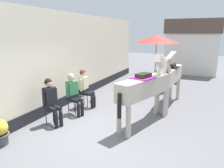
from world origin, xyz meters
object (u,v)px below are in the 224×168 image
at_px(cafe_parasol, 157,39).
at_px(satchel_bag, 93,99).
at_px(saddled_horse_far, 169,76).
at_px(seated_visitor_near, 51,99).
at_px(spare_stool_white, 137,87).
at_px(saddled_horse_near, 147,86).
at_px(flower_planter_near, 0,132).
at_px(seated_visitor_middle, 73,92).
at_px(seated_visitor_far, 85,86).

relative_size(cafe_parasol, satchel_bag, 9.21).
distance_m(cafe_parasol, satchel_bag, 4.33).
relative_size(saddled_horse_far, cafe_parasol, 1.16).
bearing_deg(saddled_horse_far, seated_visitor_near, -134.07).
xyz_separation_m(seated_visitor_near, spare_stool_white, (1.43, 3.88, -0.38)).
bearing_deg(satchel_bag, saddled_horse_near, -138.84).
distance_m(flower_planter_near, cafe_parasol, 7.69).
relative_size(seated_visitor_middle, saddled_horse_near, 0.48).
xyz_separation_m(saddled_horse_near, saddled_horse_far, (0.34, 1.76, 0.00)).
height_order(seated_visitor_far, cafe_parasol, cafe_parasol).
distance_m(cafe_parasol, spare_stool_white, 2.66).
xyz_separation_m(flower_planter_near, satchel_bag, (0.45, 3.83, -0.23)).
relative_size(seated_visitor_near, saddled_horse_far, 0.46).
relative_size(seated_visitor_near, cafe_parasol, 0.54).
bearing_deg(satchel_bag, seated_visitor_far, 161.14).
bearing_deg(seated_visitor_near, cafe_parasol, 72.46).
bearing_deg(saddled_horse_near, seated_visitor_near, -154.63).
height_order(saddled_horse_near, spare_stool_white, saddled_horse_near).
relative_size(saddled_horse_near, satchel_bag, 10.33).
height_order(seated_visitor_middle, seated_visitor_far, same).
bearing_deg(saddled_horse_near, seated_visitor_middle, -173.66).
distance_m(seated_visitor_far, saddled_horse_far, 3.04).
height_order(seated_visitor_near, flower_planter_near, seated_visitor_near).
height_order(seated_visitor_near, cafe_parasol, cafe_parasol).
xyz_separation_m(seated_visitor_near, flower_planter_near, (-0.38, -1.46, -0.44)).
xyz_separation_m(seated_visitor_middle, saddled_horse_far, (2.73, 2.03, 0.38)).
bearing_deg(satchel_bag, flower_planter_near, 149.79).
relative_size(flower_planter_near, cafe_parasol, 0.25).
height_order(flower_planter_near, spare_stool_white, flower_planter_near).
relative_size(seated_visitor_near, saddled_horse_near, 0.48).
relative_size(seated_visitor_middle, spare_stool_white, 3.02).
xyz_separation_m(seated_visitor_middle, cafe_parasol, (1.64, 4.70, 1.59)).
bearing_deg(seated_visitor_far, cafe_parasol, 66.90).
height_order(seated_visitor_near, seated_visitor_middle, same).
xyz_separation_m(seated_visitor_near, seated_visitor_middle, (0.14, 0.94, 0.00)).
bearing_deg(seated_visitor_middle, cafe_parasol, 70.75).
height_order(saddled_horse_near, satchel_bag, saddled_horse_near).
relative_size(seated_visitor_middle, satchel_bag, 4.96).
distance_m(seated_visitor_middle, flower_planter_near, 2.49).
xyz_separation_m(seated_visitor_middle, saddled_horse_near, (2.39, 0.27, 0.38)).
distance_m(flower_planter_near, satchel_bag, 3.86).
bearing_deg(cafe_parasol, seated_visitor_far, -113.10).
bearing_deg(satchel_bag, seated_visitor_near, 154.92).
relative_size(seated_visitor_middle, flower_planter_near, 2.17).
bearing_deg(satchel_bag, saddled_horse_far, -101.58).
height_order(cafe_parasol, spare_stool_white, cafe_parasol).
height_order(saddled_horse_far, spare_stool_white, saddled_horse_far).
height_order(seated_visitor_near, seated_visitor_far, same).
relative_size(seated_visitor_middle, cafe_parasol, 0.54).
bearing_deg(seated_visitor_middle, seated_visitor_near, -98.51).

